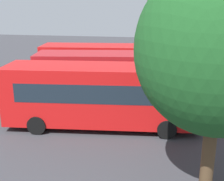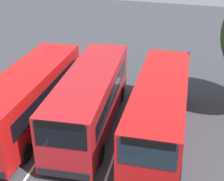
{
  "view_description": "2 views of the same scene",
  "coord_description": "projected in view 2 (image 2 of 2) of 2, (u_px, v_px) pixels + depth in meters",
  "views": [
    {
      "loc": [
        -3.48,
        17.36,
        6.15
      ],
      "look_at": [
        -0.64,
        1.25,
        1.22
      ],
      "focal_mm": 47.62,
      "sensor_mm": 36.0,
      "label": 1
    },
    {
      "loc": [
        13.37,
        5.84,
        9.7
      ],
      "look_at": [
        -1.3,
        0.79,
        1.95
      ],
      "focal_mm": 51.01,
      "sensor_mm": 36.0,
      "label": 2
    }
  ],
  "objects": [
    {
      "name": "bus_center_left",
      "position": [
        91.0,
        97.0,
        17.11
      ],
      "size": [
        9.93,
        3.83,
        3.15
      ],
      "rotation": [
        0.0,
        0.0,
        0.14
      ],
      "color": "#AD191E",
      "rests_on": "ground"
    },
    {
      "name": "ground_plane",
      "position": [
        91.0,
        130.0,
        17.35
      ],
      "size": [
        71.77,
        71.77,
        0.0
      ],
      "primitive_type": "plane",
      "color": "#38383D"
    },
    {
      "name": "bus_far_left",
      "position": [
        29.0,
        96.0,
        17.21
      ],
      "size": [
        9.88,
        3.43,
        3.15
      ],
      "rotation": [
        0.0,
        0.0,
        0.1
      ],
      "color": "red",
      "rests_on": "ground"
    },
    {
      "name": "lane_stripe_inner_left",
      "position": [
        121.0,
        136.0,
        16.84
      ],
      "size": [
        14.85,
        1.73,
        0.01
      ],
      "primitive_type": "cube",
      "rotation": [
        0.0,
        0.0,
        0.11
      ],
      "color": "silver",
      "rests_on": "ground"
    },
    {
      "name": "lane_stripe_outer_left",
      "position": [
        62.0,
        125.0,
        17.85
      ],
      "size": [
        14.85,
        1.73,
        0.01
      ],
      "primitive_type": "cube",
      "rotation": [
        0.0,
        0.0,
        0.11
      ],
      "color": "silver",
      "rests_on": "ground"
    },
    {
      "name": "bus_center_right",
      "position": [
        160.0,
        109.0,
        16.02
      ],
      "size": [
        9.87,
        3.38,
        3.15
      ],
      "rotation": [
        0.0,
        0.0,
        0.09
      ],
      "color": "red",
      "rests_on": "ground"
    }
  ]
}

